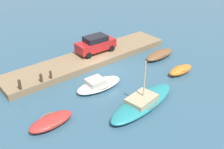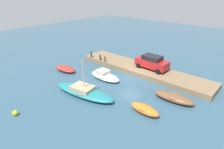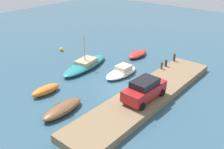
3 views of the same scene
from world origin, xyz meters
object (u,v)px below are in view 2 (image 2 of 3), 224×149
Objects in this scene: motorboat_white at (105,76)px; rowboat_red at (65,69)px; rowboat_brown at (174,98)px; mooring_post_west at (105,59)px; parked_car at (152,62)px; mooring_post_mid_east at (91,54)px; mooring_post_mid_west at (100,58)px; sailboat_teal at (84,91)px; dinghy_orange at (145,109)px; marker_buoy at (15,113)px.

motorboat_white reaches higher than rowboat_red.
mooring_post_west is (11.73, -2.46, 0.64)m from rowboat_brown.
motorboat_white is 6.41m from parked_car.
rowboat_brown is at bearing -173.53° from motorboat_white.
motorboat_white is at bearing 151.12° from mooring_post_mid_east.
mooring_post_mid_east is (1.93, 0.00, 0.07)m from mooring_post_mid_west.
sailboat_teal is 9.87× the size of mooring_post_mid_west.
motorboat_white is at bearing -18.71° from dinghy_orange.
mooring_post_mid_west is at bearing -112.77° from rowboat_red.
mooring_post_west reaches higher than motorboat_white.
parked_car is 9.01× the size of marker_buoy.
parked_car is (4.18, -8.15, 1.19)m from dinghy_orange.
dinghy_orange is 13.42m from rowboat_red.
motorboat_white is at bearing 1.20° from rowboat_brown.
dinghy_orange reaches higher than marker_buoy.
marker_buoy is (0.74, 10.83, -0.14)m from motorboat_white.
mooring_post_mid_east reaches higher than mooring_post_mid_west.
mooring_post_mid_west is 14.38m from marker_buoy.
mooring_post_mid_west is (0.93, 0.00, 0.01)m from mooring_post_west.
dinghy_orange is at bearing 150.05° from mooring_post_west.
parked_car is at bearing -122.57° from motorboat_white.
rowboat_brown reaches higher than marker_buoy.
marker_buoy is at bearing 46.94° from rowboat_brown.
parked_car is (-7.40, -2.01, 0.55)m from mooring_post_mid_west.
sailboat_teal is 9.95m from parked_car.
parked_car reaches higher than marker_buoy.
sailboat_teal is at bearing 77.78° from parked_car.
sailboat_teal is 8.37× the size of mooring_post_mid_east.
parked_car is (5.26, -4.48, 1.20)m from rowboat_brown.
mooring_post_mid_west is at bearing -65.33° from sailboat_teal.
marker_buoy is (1.85, 6.46, -0.17)m from sailboat_teal.
mooring_post_mid_west is (11.58, -6.13, 0.64)m from dinghy_orange.
parked_car is at bearing -164.77° from mooring_post_mid_west.
mooring_post_mid_west is (12.66, -2.46, 0.65)m from rowboat_brown.
sailboat_teal is 9.06m from mooring_post_mid_west.
sailboat_teal reaches higher than mooring_post_west.
mooring_post_west is at bearing -121.64° from rowboat_red.
motorboat_white is 0.59× the size of sailboat_teal.
rowboat_brown is (-7.71, -5.09, -0.03)m from sailboat_teal.
rowboat_brown is 14.99m from marker_buoy.
dinghy_orange is at bearing -176.46° from sailboat_teal.
marker_buoy is at bearing 102.49° from mooring_post_mid_west.
motorboat_white reaches higher than rowboat_brown.
mooring_post_west is 0.93m from mooring_post_mid_west.
dinghy_orange is 0.85× the size of rowboat_red.
dinghy_orange reaches higher than rowboat_red.
motorboat_white is 4.94× the size of mooring_post_mid_east.
mooring_post_mid_west is at bearing -37.79° from motorboat_white.
marker_buoy is at bearing 77.11° from parked_car.
parked_car reaches higher than mooring_post_mid_west.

